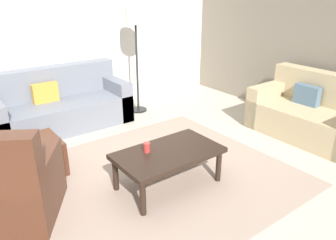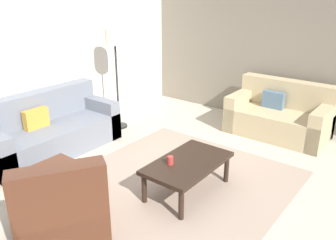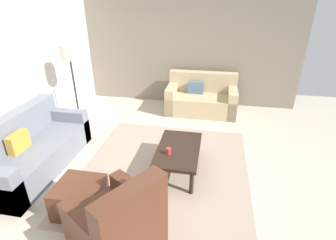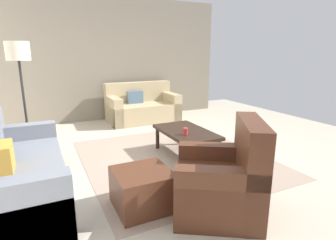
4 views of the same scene
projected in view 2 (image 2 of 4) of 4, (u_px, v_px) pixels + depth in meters
The scene contains 11 objects.
ground_plane at pixel (173, 186), 4.37m from camera, with size 8.00×8.00×0.00m, color #B2A893.
rear_partition at pixel (38, 52), 5.35m from camera, with size 6.00×0.12×2.80m, color silver.
stone_feature_panel at pixel (277, 44), 6.08m from camera, with size 0.12×5.20×2.80m, color slate.
area_rug at pixel (173, 186), 4.36m from camera, with size 2.87×2.58×0.01m, color gray.
couch_main at pixel (48, 131), 5.24m from camera, with size 2.00×0.87×0.88m.
couch_loveseat at pixel (280, 116), 5.84m from camera, with size 0.88×1.58×0.88m.
armchair_leather at pixel (62, 217), 3.28m from camera, with size 1.10×1.10×0.95m.
ottoman at pixel (57, 184), 4.04m from camera, with size 0.56×0.56×0.40m, color #4C2819.
coffee_table at pixel (188, 165), 4.13m from camera, with size 1.10×0.64×0.41m.
cup at pixel (170, 160), 4.02m from camera, with size 0.07×0.07×0.10m, color #B2332D.
lamp_standing at pixel (115, 47), 5.71m from camera, with size 0.32×0.32×1.71m.
Camera 2 is at (-3.03, -2.27, 2.33)m, focal length 37.31 mm.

